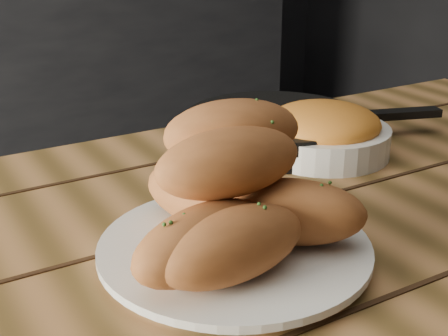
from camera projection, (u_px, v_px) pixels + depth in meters
table at (317, 333)px, 0.67m from camera, size 1.37×0.88×0.75m
plate at (234, 251)px, 0.61m from camera, size 0.27×0.27×0.02m
bread_rolls at (232, 198)px, 0.58m from camera, size 0.26×0.23×0.14m
skillet at (276, 127)px, 0.93m from camera, size 0.39×0.26×0.05m
bowl at (323, 132)px, 0.88m from camera, size 0.19×0.19×0.07m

